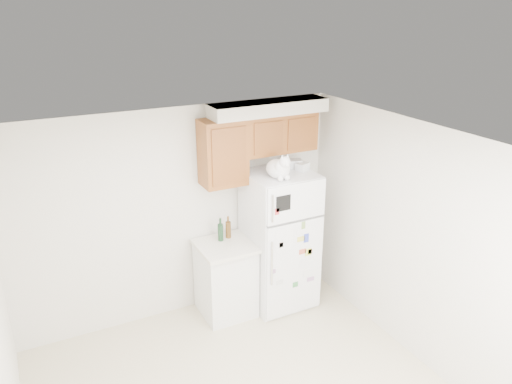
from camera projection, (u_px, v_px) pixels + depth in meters
room_shell at (257, 241)px, 4.18m from camera, size 3.84×4.04×2.52m
refrigerator at (280, 240)px, 6.03m from camera, size 0.76×0.78×1.70m
base_counter at (226, 278)px, 5.94m from camera, size 0.64×0.64×0.92m
cat at (280, 168)px, 5.53m from camera, size 0.30×0.44×0.31m
storage_box_back at (294, 164)px, 5.90m from camera, size 0.21×0.19×0.10m
storage_box_front at (303, 167)px, 5.82m from camera, size 0.18×0.16×0.09m
bottle_green at (220, 229)px, 5.81m from camera, size 0.07×0.07×0.28m
bottle_amber at (228, 227)px, 5.88m from camera, size 0.06×0.06×0.27m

